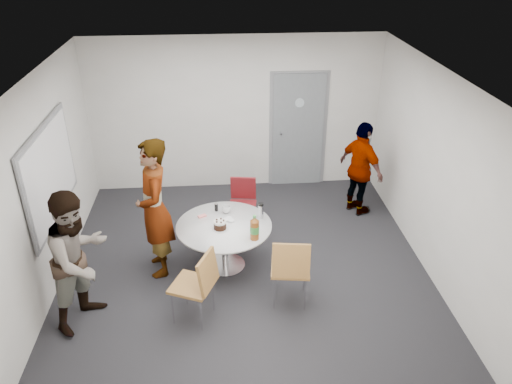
{
  "coord_description": "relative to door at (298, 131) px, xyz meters",
  "views": [
    {
      "loc": [
        -0.3,
        -5.7,
        4.25
      ],
      "look_at": [
        0.17,
        0.25,
        1.03
      ],
      "focal_mm": 35.0,
      "sensor_mm": 36.0,
      "label": 1
    }
  ],
  "objects": [
    {
      "name": "ceiling",
      "position": [
        -1.1,
        -2.48,
        1.67
      ],
      "size": [
        5.0,
        5.0,
        0.0
      ],
      "primitive_type": "plane",
      "rotation": [
        3.14,
        0.0,
        0.0
      ],
      "color": "silver",
      "rests_on": "wall_back"
    },
    {
      "name": "table",
      "position": [
        -1.34,
        -2.49,
        -0.43
      ],
      "size": [
        1.29,
        1.29,
        1.02
      ],
      "color": "white",
      "rests_on": "floor"
    },
    {
      "name": "wall_right",
      "position": [
        1.4,
        -2.48,
        0.32
      ],
      "size": [
        0.0,
        5.0,
        5.0
      ],
      "primitive_type": "plane",
      "rotation": [
        1.57,
        0.0,
        -1.57
      ],
      "color": "silver",
      "rests_on": "floor"
    },
    {
      "name": "wall_left",
      "position": [
        -3.6,
        -2.48,
        0.32
      ],
      "size": [
        0.0,
        5.0,
        5.0
      ],
      "primitive_type": "plane",
      "rotation": [
        1.57,
        0.0,
        1.57
      ],
      "color": "silver",
      "rests_on": "floor"
    },
    {
      "name": "chair_near_right",
      "position": [
        -0.59,
        -3.35,
        -0.42
      ],
      "size": [
        0.53,
        0.57,
        0.99
      ],
      "rotation": [
        0.0,
        0.0,
        -0.13
      ],
      "color": "brown",
      "rests_on": "floor"
    },
    {
      "name": "wall_back",
      "position": [
        -1.1,
        0.02,
        0.32
      ],
      "size": [
        5.0,
        0.0,
        5.0
      ],
      "primitive_type": "plane",
      "rotation": [
        1.57,
        0.0,
        0.0
      ],
      "color": "silver",
      "rests_on": "floor"
    },
    {
      "name": "person_left",
      "position": [
        -3.05,
        -3.37,
        -0.16
      ],
      "size": [
        1.0,
        1.06,
        1.73
      ],
      "primitive_type": "imported",
      "rotation": [
        0.0,
        0.0,
        1.03
      ],
      "color": "white",
      "rests_on": "floor"
    },
    {
      "name": "wall_front",
      "position": [
        -1.1,
        -4.98,
        0.32
      ],
      "size": [
        5.0,
        0.0,
        5.0
      ],
      "primitive_type": "plane",
      "rotation": [
        -1.57,
        0.0,
        0.0
      ],
      "color": "silver",
      "rests_on": "floor"
    },
    {
      "name": "door",
      "position": [
        0.0,
        0.0,
        0.0
      ],
      "size": [
        1.02,
        0.17,
        2.12
      ],
      "color": "gray",
      "rests_on": "wall_back"
    },
    {
      "name": "whiteboard",
      "position": [
        -3.56,
        -2.28,
        0.42
      ],
      "size": [
        0.04,
        1.9,
        1.25
      ],
      "color": "gray",
      "rests_on": "wall_left"
    },
    {
      "name": "chair_far",
      "position": [
        -1.07,
        -1.5,
        -0.51
      ],
      "size": [
        0.46,
        0.49,
        0.85
      ],
      "rotation": [
        0.0,
        0.0,
        3.0
      ],
      "color": "maroon",
      "rests_on": "floor"
    },
    {
      "name": "floor",
      "position": [
        -1.1,
        -2.48,
        -1.03
      ],
      "size": [
        5.0,
        5.0,
        0.0
      ],
      "primitive_type": "plane",
      "color": "#242327",
      "rests_on": "ground"
    },
    {
      "name": "chair_near_left",
      "position": [
        -1.69,
        -3.51,
        -0.44
      ],
      "size": [
        0.63,
        0.6,
        0.95
      ],
      "rotation": [
        0.0,
        0.0,
        1.17
      ],
      "color": "brown",
      "rests_on": "floor"
    },
    {
      "name": "person_right",
      "position": [
        0.85,
        -1.14,
        -0.24
      ],
      "size": [
        0.77,
        0.99,
        1.57
      ],
      "primitive_type": "imported",
      "rotation": [
        0.0,
        0.0,
        2.06
      ],
      "color": "black",
      "rests_on": "floor"
    },
    {
      "name": "person_main",
      "position": [
        -2.27,
        -2.46,
        -0.06
      ],
      "size": [
        0.59,
        0.78,
        1.93
      ],
      "primitive_type": "imported",
      "rotation": [
        0.0,
        0.0,
        -1.37
      ],
      "color": "#A5C6EA",
      "rests_on": "floor"
    }
  ]
}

